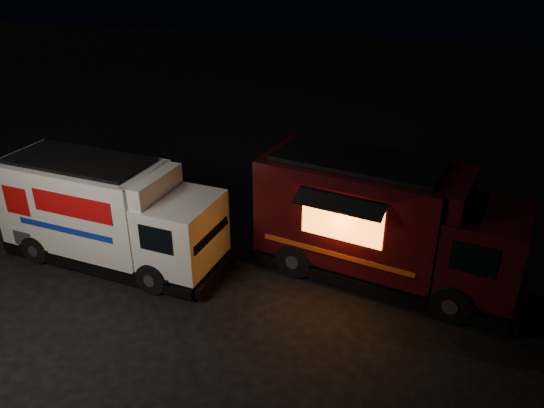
% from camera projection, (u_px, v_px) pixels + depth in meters
% --- Properties ---
extents(ground, '(80.00, 80.00, 0.00)m').
position_uv_depth(ground, '(162.00, 287.00, 13.38)').
color(ground, black).
rests_on(ground, ground).
extents(white_truck, '(6.42, 2.79, 2.82)m').
position_uv_depth(white_truck, '(112.00, 213.00, 13.94)').
color(white_truck, silver).
rests_on(white_truck, ground).
extents(red_truck, '(7.10, 3.81, 3.13)m').
position_uv_depth(red_truck, '(388.00, 222.00, 13.18)').
color(red_truck, black).
rests_on(red_truck, ground).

